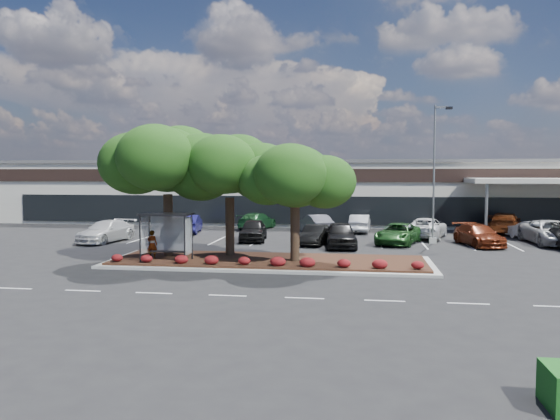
# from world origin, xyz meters

# --- Properties ---
(ground) EXTENTS (160.00, 160.00, 0.00)m
(ground) POSITION_xyz_m (0.00, 0.00, 0.00)
(ground) COLOR black
(ground) RESTS_ON ground
(retail_store) EXTENTS (80.40, 25.20, 6.25)m
(retail_store) POSITION_xyz_m (0.06, 33.91, 3.15)
(retail_store) COLOR beige
(retail_store) RESTS_ON ground
(landscape_island) EXTENTS (18.00, 6.00, 0.26)m
(landscape_island) POSITION_xyz_m (-2.00, 4.00, 0.12)
(landscape_island) COLOR #A6A6A1
(landscape_island) RESTS_ON ground
(lane_markings) EXTENTS (33.12, 20.06, 0.01)m
(lane_markings) POSITION_xyz_m (-0.14, 10.42, 0.01)
(lane_markings) COLOR silver
(lane_markings) RESTS_ON ground
(shrub_row) EXTENTS (17.00, 0.80, 0.50)m
(shrub_row) POSITION_xyz_m (-2.00, 1.90, 0.51)
(shrub_row) COLOR maroon
(shrub_row) RESTS_ON landscape_island
(bus_shelter) EXTENTS (2.75, 1.55, 2.59)m
(bus_shelter) POSITION_xyz_m (-7.50, 2.95, 2.31)
(bus_shelter) COLOR black
(bus_shelter) RESTS_ON landscape_island
(island_tree_west) EXTENTS (7.20, 7.20, 7.89)m
(island_tree_west) POSITION_xyz_m (-8.00, 4.50, 4.21)
(island_tree_west) COLOR #123B11
(island_tree_west) RESTS_ON landscape_island
(island_tree_mid) EXTENTS (6.60, 6.60, 7.32)m
(island_tree_mid) POSITION_xyz_m (-4.50, 5.20, 3.92)
(island_tree_mid) COLOR #123B11
(island_tree_mid) RESTS_ON landscape_island
(island_tree_east) EXTENTS (5.80, 5.80, 6.50)m
(island_tree_east) POSITION_xyz_m (-0.50, 3.70, 3.51)
(island_tree_east) COLOR #123B11
(island_tree_east) RESTS_ON landscape_island
(conifer_north_west) EXTENTS (4.40, 4.40, 10.00)m
(conifer_north_west) POSITION_xyz_m (-30.00, 46.00, 5.00)
(conifer_north_west) COLOR #123B11
(conifer_north_west) RESTS_ON ground
(person_waiting) EXTENTS (0.60, 0.41, 1.60)m
(person_waiting) POSITION_xyz_m (-8.51, 3.28, 1.06)
(person_waiting) COLOR #594C47
(person_waiting) RESTS_ON landscape_island
(light_pole) EXTENTS (1.42, 0.69, 9.83)m
(light_pole) POSITION_xyz_m (8.31, 14.30, 4.35)
(light_pole) COLOR #A6A6A1
(light_pole) RESTS_ON ground
(car_0) EXTENTS (3.05, 5.63, 1.55)m
(car_0) POSITION_xyz_m (-15.37, 11.70, 0.77)
(car_0) COLOR silver
(car_0) RESTS_ON ground
(car_1) EXTENTS (2.51, 5.19, 1.64)m
(car_1) POSITION_xyz_m (-10.75, 14.19, 0.82)
(car_1) COLOR black
(car_1) RESTS_ON ground
(car_2) EXTENTS (2.41, 4.87, 1.60)m
(car_2) POSITION_xyz_m (-4.82, 13.86, 0.80)
(car_2) COLOR black
(car_2) RESTS_ON ground
(car_3) EXTENTS (2.09, 4.37, 1.38)m
(car_3) POSITION_xyz_m (-0.10, 12.44, 0.69)
(car_3) COLOR black
(car_3) RESTS_ON ground
(car_4) EXTENTS (2.44, 5.21, 1.72)m
(car_4) POSITION_xyz_m (1.74, 11.29, 0.86)
(car_4) COLOR black
(car_4) RESTS_ON ground
(car_5) EXTENTS (3.94, 5.80, 1.48)m
(car_5) POSITION_xyz_m (5.73, 13.55, 0.74)
(car_5) COLOR #20511E
(car_5) RESTS_ON ground
(car_6) EXTENTS (3.22, 5.42, 1.47)m
(car_6) POSITION_xyz_m (11.19, 13.42, 0.74)
(car_6) COLOR #63220E
(car_6) RESTS_ON ground
(car_8) EXTENTS (3.11, 6.22, 1.69)m
(car_8) POSITION_xyz_m (16.36, 14.88, 0.85)
(car_8) COLOR #B5B5B5
(car_8) RESTS_ON ground
(car_9) EXTENTS (2.58, 4.41, 1.37)m
(car_9) POSITION_xyz_m (-13.31, 22.27, 0.69)
(car_9) COLOR silver
(car_9) RESTS_ON ground
(car_10) EXTENTS (2.38, 4.88, 1.54)m
(car_10) POSITION_xyz_m (-11.10, 18.17, 0.77)
(car_10) COLOR navy
(car_10) RESTS_ON ground
(car_11) EXTENTS (3.10, 5.44, 1.49)m
(car_11) POSITION_xyz_m (-6.08, 22.06, 0.74)
(car_11) COLOR #184823
(car_11) RESTS_ON ground
(car_12) EXTENTS (3.45, 4.96, 1.55)m
(car_12) POSITION_xyz_m (-0.68, 19.89, 0.78)
(car_12) COLOR slate
(car_12) RESTS_ON ground
(car_13) EXTENTS (1.86, 4.65, 1.50)m
(car_13) POSITION_xyz_m (3.04, 20.83, 0.75)
(car_13) COLOR beige
(car_13) RESTS_ON ground
(car_14) EXTENTS (4.00, 6.13, 1.57)m
(car_14) POSITION_xyz_m (8.14, 17.52, 0.78)
(car_14) COLOR silver
(car_14) RESTS_ON ground
(car_15) EXTENTS (4.10, 6.39, 1.72)m
(car_15) POSITION_xyz_m (15.01, 21.84, 0.86)
(car_15) COLOR #682D13
(car_15) RESTS_ON ground
(car_16) EXTENTS (2.91, 4.50, 1.40)m
(car_16) POSITION_xyz_m (15.84, 17.60, 0.70)
(car_16) COLOR #BCBCBC
(car_16) RESTS_ON ground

